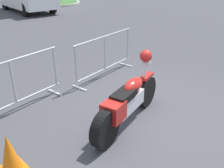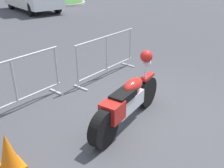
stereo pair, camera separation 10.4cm
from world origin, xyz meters
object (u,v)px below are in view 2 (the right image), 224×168
crowd_barrier_near (15,85)px  crowd_barrier_far (107,56)px  motorcycle (128,101)px  traffic_cone (8,152)px

crowd_barrier_near → crowd_barrier_far: 2.43m
motorcycle → crowd_barrier_far: motorcycle is taller
crowd_barrier_near → traffic_cone: bearing=-119.6°
motorcycle → crowd_barrier_far: bearing=43.9°
motorcycle → crowd_barrier_near: motorcycle is taller
motorcycle → crowd_barrier_far: (1.21, 1.83, 0.09)m
motorcycle → crowd_barrier_far: size_ratio=0.99×
crowd_barrier_far → crowd_barrier_near: bearing=180.0°
motorcycle → crowd_barrier_near: 2.20m
crowd_barrier_near → crowd_barrier_far: (2.43, 0.00, 0.00)m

